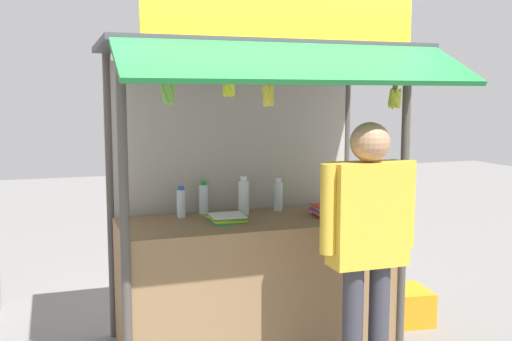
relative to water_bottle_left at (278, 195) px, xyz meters
name	(u,v)px	position (x,y,z in m)	size (l,w,h in m)	color
stall_counter	(256,283)	(-0.27, -0.26, -0.58)	(1.93, 0.77, 0.94)	olive
stall_structure	(252,136)	(-0.27, -0.16, 0.48)	(2.13, 1.62, 2.50)	#4C4742
water_bottle_left	(278,195)	(0.00, 0.00, 0.00)	(0.07, 0.07, 0.25)	silver
water_bottle_back_left	(244,196)	(-0.30, -0.06, 0.02)	(0.08, 0.08, 0.29)	silver
water_bottle_front_right	(181,203)	(-0.76, -0.01, -0.01)	(0.06, 0.06, 0.23)	silver
water_bottle_far_left	(344,193)	(0.53, -0.06, 0.00)	(0.07, 0.07, 0.26)	silver
water_bottle_rear_center	(204,198)	(-0.57, 0.06, 0.00)	(0.07, 0.07, 0.25)	silver
magazine_stack_right	(330,211)	(0.28, -0.33, -0.08)	(0.25, 0.27, 0.08)	black
magazine_stack_center	(228,218)	(-0.48, -0.27, -0.09)	(0.26, 0.27, 0.05)	green
banana_bunch_inner_right	(229,86)	(-0.61, -0.74, 0.81)	(0.09, 0.09, 0.22)	#332D23
banana_bunch_leftmost	(168,92)	(-0.97, -0.74, 0.78)	(0.10, 0.10, 0.26)	#332D23
banana_bunch_inner_left	(395,98)	(0.54, -0.75, 0.74)	(0.10, 0.10, 0.30)	#332D23
banana_bunch_rightmost	(268,94)	(-0.36, -0.75, 0.77)	(0.10, 0.10, 0.28)	#332D23
vendor_person	(368,232)	(0.15, -1.11, -0.05)	(0.63, 0.24, 1.66)	#383842
plastic_crate	(403,305)	(1.00, -0.22, -0.92)	(0.39, 0.39, 0.27)	orange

